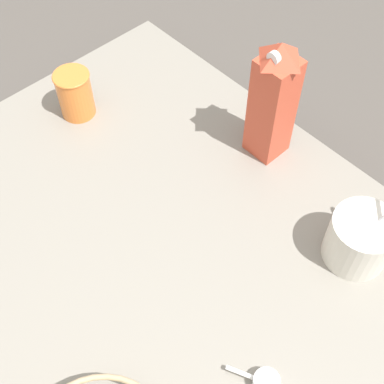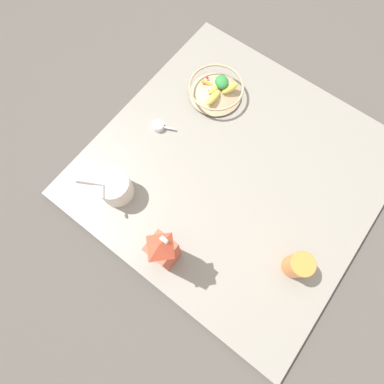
{
  "view_description": "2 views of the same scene",
  "coord_description": "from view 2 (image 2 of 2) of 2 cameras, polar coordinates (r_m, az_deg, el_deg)",
  "views": [
    {
      "loc": [
        0.47,
        -0.23,
        0.94
      ],
      "look_at": [
        0.02,
        0.19,
        0.11
      ],
      "focal_mm": 50.0,
      "sensor_mm": 36.0,
      "label": 1
    },
    {
      "loc": [
        -0.14,
        0.47,
        1.12
      ],
      "look_at": [
        0.06,
        0.2,
        0.12
      ],
      "focal_mm": 28.0,
      "sensor_mm": 36.0,
      "label": 2
    }
  ],
  "objects": [
    {
      "name": "ground_plane",
      "position": [
        1.23,
        8.01,
        3.92
      ],
      "size": [
        6.0,
        6.0,
        0.0
      ],
      "primitive_type": "plane",
      "color": "#4C4742"
    },
    {
      "name": "countertop",
      "position": [
        1.21,
        8.1,
        4.2
      ],
      "size": [
        1.07,
        1.07,
        0.03
      ],
      "color": "gray",
      "rests_on": "ground_plane"
    },
    {
      "name": "fruit_bowl",
      "position": [
        1.33,
        4.66,
        18.85
      ],
      "size": [
        0.23,
        0.23,
        0.09
      ],
      "color": "tan",
      "rests_on": "countertop"
    },
    {
      "name": "milk_carton",
      "position": [
        0.96,
        -5.4,
        -11.25
      ],
      "size": [
        0.07,
        0.07,
        0.29
      ],
      "color": "#CC4C33",
      "rests_on": "countertop"
    },
    {
      "name": "yogurt_tub",
      "position": [
        1.13,
        -14.54,
        0.95
      ],
      "size": [
        0.12,
        0.15,
        0.23
      ],
      "color": "silver",
      "rests_on": "countertop"
    },
    {
      "name": "drinking_cup",
      "position": [
        1.09,
        19.55,
        -13.02
      ],
      "size": [
        0.08,
        0.08,
        0.11
      ],
      "color": "orange",
      "rests_on": "countertop"
    },
    {
      "name": "measuring_scoop",
      "position": [
        1.26,
        -6.32,
        12.36
      ],
      "size": [
        0.09,
        0.06,
        0.03
      ],
      "color": "white",
      "rests_on": "countertop"
    }
  ]
}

